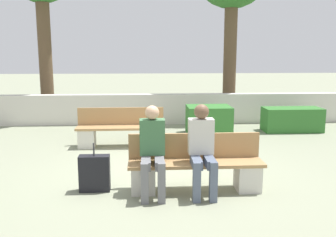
{
  "coord_description": "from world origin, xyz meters",
  "views": [
    {
      "loc": [
        -0.26,
        -6.38,
        2.15
      ],
      "look_at": [
        0.15,
        0.5,
        0.9
      ],
      "focal_mm": 40.0,
      "sensor_mm": 36.0,
      "label": 1
    }
  ],
  "objects_px": {
    "bench_front": "(196,169)",
    "person_seated_woman": "(152,147)",
    "bench_left_side": "(121,132)",
    "person_seated_man": "(202,145)",
    "suitcase": "(95,173)"
  },
  "relations": [
    {
      "from": "person_seated_man",
      "to": "suitcase",
      "type": "bearing_deg",
      "value": 173.33
    },
    {
      "from": "person_seated_man",
      "to": "suitcase",
      "type": "xyz_separation_m",
      "value": [
        -1.64,
        0.19,
        -0.48
      ]
    },
    {
      "from": "bench_left_side",
      "to": "suitcase",
      "type": "distance_m",
      "value": 2.77
    },
    {
      "from": "bench_front",
      "to": "person_seated_woman",
      "type": "bearing_deg",
      "value": -168.0
    },
    {
      "from": "bench_left_side",
      "to": "person_seated_woman",
      "type": "bearing_deg",
      "value": -85.08
    },
    {
      "from": "bench_left_side",
      "to": "suitcase",
      "type": "height_order",
      "value": "bench_left_side"
    },
    {
      "from": "bench_front",
      "to": "bench_left_side",
      "type": "bearing_deg",
      "value": 115.54
    },
    {
      "from": "person_seated_man",
      "to": "person_seated_woman",
      "type": "distance_m",
      "value": 0.74
    },
    {
      "from": "person_seated_man",
      "to": "person_seated_woman",
      "type": "xyz_separation_m",
      "value": [
        -0.74,
        -0.0,
        -0.01
      ]
    },
    {
      "from": "bench_front",
      "to": "person_seated_man",
      "type": "height_order",
      "value": "person_seated_man"
    },
    {
      "from": "bench_left_side",
      "to": "bench_front",
      "type": "bearing_deg",
      "value": -72.37
    },
    {
      "from": "bench_left_side",
      "to": "person_seated_man",
      "type": "bearing_deg",
      "value": -72.28
    },
    {
      "from": "person_seated_man",
      "to": "person_seated_woman",
      "type": "height_order",
      "value": "person_seated_man"
    },
    {
      "from": "bench_left_side",
      "to": "suitcase",
      "type": "relative_size",
      "value": 2.58
    },
    {
      "from": "bench_front",
      "to": "suitcase",
      "type": "height_order",
      "value": "bench_front"
    }
  ]
}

